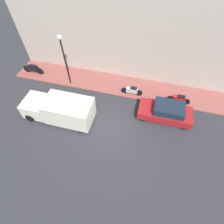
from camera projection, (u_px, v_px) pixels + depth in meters
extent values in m
plane|color=#2D2D33|center=(109.00, 130.00, 12.66)|extent=(60.00, 60.00, 0.00)
cube|color=#934C47|center=(123.00, 86.00, 15.45)|extent=(2.57, 19.87, 0.10)
cube|color=#B2A899|center=(130.00, 39.00, 13.47)|extent=(0.30, 19.87, 7.31)
cube|color=maroon|center=(165.00, 113.00, 13.01)|extent=(1.66, 3.88, 0.64)
cube|color=#192333|center=(169.00, 108.00, 12.51)|extent=(1.47, 2.14, 0.55)
cylinder|color=black|center=(143.00, 118.00, 12.96)|extent=(0.20, 0.61, 0.61)
cylinder|color=black|center=(146.00, 104.00, 13.81)|extent=(0.20, 0.61, 0.61)
cylinder|color=black|center=(184.00, 126.00, 12.50)|extent=(0.20, 0.61, 0.61)
cylinder|color=black|center=(184.00, 111.00, 13.35)|extent=(0.20, 0.61, 0.61)
cube|color=silver|center=(69.00, 111.00, 12.42)|extent=(1.94, 3.35, 1.72)
cube|color=silver|center=(38.00, 106.00, 13.02)|extent=(1.84, 1.80, 1.20)
cube|color=#192333|center=(33.00, 102.00, 12.80)|extent=(1.65, 0.99, 0.48)
cylinder|color=black|center=(30.00, 118.00, 12.92)|extent=(0.22, 0.71, 0.71)
cylinder|color=black|center=(42.00, 101.00, 13.92)|extent=(0.22, 0.71, 0.71)
cylinder|color=black|center=(80.00, 129.00, 12.31)|extent=(0.22, 0.71, 0.71)
cylinder|color=black|center=(88.00, 111.00, 13.31)|extent=(0.22, 0.71, 0.71)
cube|color=black|center=(33.00, 68.00, 16.06)|extent=(0.30, 1.06, 0.49)
cube|color=black|center=(33.00, 66.00, 15.80)|extent=(0.27, 0.58, 0.12)
cylinder|color=black|center=(27.00, 69.00, 16.31)|extent=(0.10, 0.66, 0.66)
cylinder|color=black|center=(40.00, 71.00, 16.11)|extent=(0.10, 0.66, 0.66)
cube|color=#B7B7BF|center=(132.00, 90.00, 14.42)|extent=(0.30, 0.94, 0.41)
cube|color=black|center=(134.00, 88.00, 14.19)|extent=(0.27, 0.51, 0.12)
cylinder|color=black|center=(125.00, 90.00, 14.64)|extent=(0.10, 0.55, 0.55)
cylinder|color=black|center=(139.00, 93.00, 14.45)|extent=(0.10, 0.55, 0.55)
cube|color=#B21E1E|center=(179.00, 99.00, 13.80)|extent=(0.30, 0.97, 0.45)
cube|color=black|center=(182.00, 97.00, 13.56)|extent=(0.27, 0.53, 0.12)
cylinder|color=black|center=(170.00, 99.00, 14.05)|extent=(0.10, 0.55, 0.55)
cylinder|color=black|center=(186.00, 102.00, 13.85)|extent=(0.10, 0.55, 0.55)
cylinder|color=black|center=(66.00, 63.00, 13.96)|extent=(0.12, 0.12, 4.18)
sphere|color=silver|center=(59.00, 37.00, 12.23)|extent=(0.37, 0.37, 0.37)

